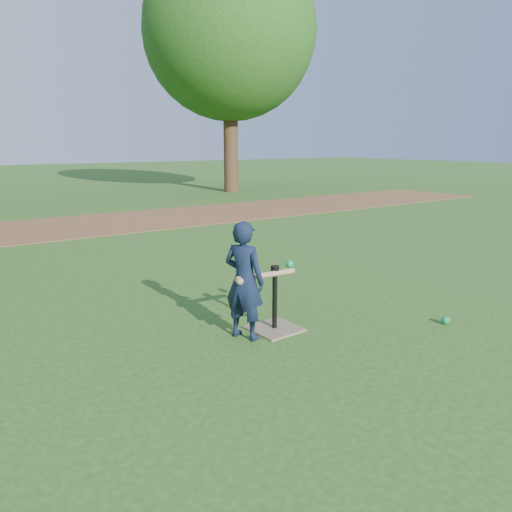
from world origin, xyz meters
TOP-DOWN VIEW (x-y plane):
  - ground at (0.00, 0.00)m, footprint 80.00×80.00m
  - dirt_strip at (0.00, 7.50)m, footprint 24.00×3.00m
  - child at (-0.70, 0.41)m, footprint 0.39×0.45m
  - wiffle_ball_ground at (1.07, -0.43)m, footprint 0.08×0.08m
  - batting_tee at (-0.37, 0.40)m, footprint 0.45×0.45m
  - swing_action at (-0.44, 0.40)m, footprint 0.73×0.22m
  - tree_right at (6.50, 12.00)m, footprint 5.80×5.80m

SIDE VIEW (x-z plane):
  - ground at x=0.00m, z-range 0.00..0.00m
  - dirt_strip at x=0.00m, z-range 0.00..0.01m
  - wiffle_ball_ground at x=1.07m, z-range 0.00..0.08m
  - batting_tee at x=-0.37m, z-range -0.20..0.42m
  - child at x=-0.70m, z-range 0.00..1.05m
  - swing_action at x=-0.44m, z-range 0.51..0.61m
  - tree_right at x=6.50m, z-range 1.19..9.39m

